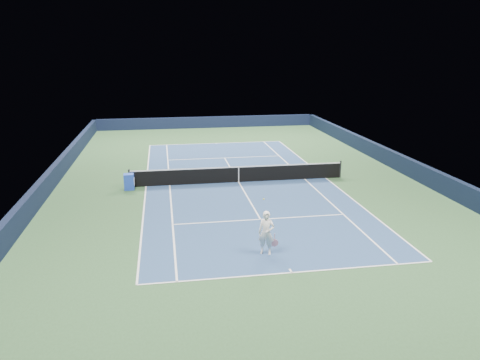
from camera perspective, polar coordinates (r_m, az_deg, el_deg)
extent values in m
plane|color=#2A4C29|center=(28.13, -0.16, -0.26)|extent=(40.00, 40.00, 0.00)
cube|color=#101832|center=(47.26, -4.08, 7.03)|extent=(22.00, 0.35, 1.10)
cube|color=black|center=(31.54, 19.64, 1.62)|extent=(0.35, 40.00, 1.10)
cube|color=#111933|center=(28.39, -22.27, -0.18)|extent=(0.35, 40.00, 1.10)
cube|color=navy|center=(28.13, -0.16, -0.26)|extent=(10.97, 23.77, 0.01)
cube|color=white|center=(39.58, -2.95, 4.50)|extent=(10.97, 0.08, 0.00)
cube|color=white|center=(17.29, 6.33, -11.16)|extent=(10.97, 0.08, 0.00)
cube|color=white|center=(29.48, 10.42, 0.25)|extent=(0.08, 23.77, 0.00)
cube|color=white|center=(27.81, -11.39, -0.76)|extent=(0.08, 23.77, 0.00)
cube|color=white|center=(29.05, 7.87, 0.13)|extent=(0.08, 23.77, 0.00)
cube|color=white|center=(27.79, -8.57, -0.63)|extent=(0.08, 23.77, 0.00)
cube|color=white|center=(34.26, -1.89, 2.71)|extent=(8.23, 0.08, 0.00)
cube|color=white|center=(22.16, 2.52, -4.81)|extent=(8.23, 0.08, 0.00)
cube|color=white|center=(28.13, -0.16, -0.24)|extent=(0.08, 12.80, 0.00)
cube|color=white|center=(39.43, -2.93, 4.46)|extent=(0.08, 0.30, 0.00)
cube|color=white|center=(17.42, 6.20, -10.94)|extent=(0.08, 0.30, 0.00)
cylinder|color=black|center=(27.72, -13.33, 0.20)|extent=(0.10, 0.10, 1.07)
cylinder|color=black|center=(29.66, 12.13, 1.30)|extent=(0.10, 0.10, 1.07)
cube|color=black|center=(28.01, -0.17, 0.64)|extent=(12.80, 0.03, 0.91)
cube|color=white|center=(27.88, -0.17, 1.60)|extent=(12.80, 0.04, 0.06)
cube|color=white|center=(28.01, -0.17, 0.64)|extent=(0.05, 0.04, 0.91)
cube|color=blue|center=(27.31, -13.38, -0.21)|extent=(0.57, 0.52, 0.91)
cube|color=silver|center=(27.29, -12.77, -0.20)|extent=(0.03, 0.41, 0.41)
imported|color=white|center=(18.32, 3.23, -6.46)|extent=(0.75, 0.64, 1.75)
cylinder|color=pink|center=(18.42, 4.23, -6.97)|extent=(0.03, 0.03, 0.29)
cylinder|color=black|center=(18.51, 4.22, -7.65)|extent=(0.29, 0.02, 0.29)
cylinder|color=#C37E98|center=(18.51, 4.22, -7.65)|extent=(0.31, 0.03, 0.31)
sphere|color=gold|center=(18.89, 2.91, -2.34)|extent=(0.07, 0.07, 0.07)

